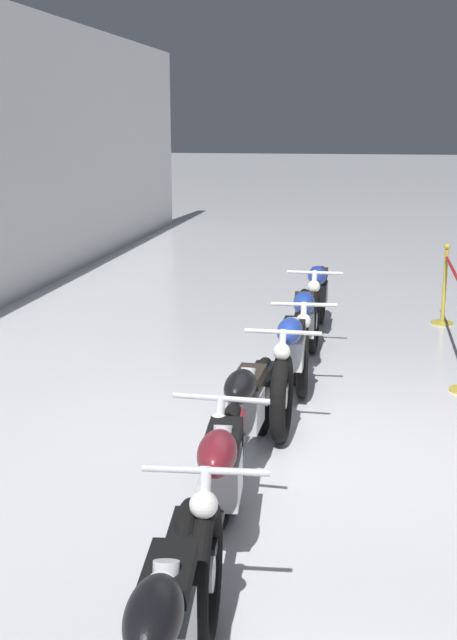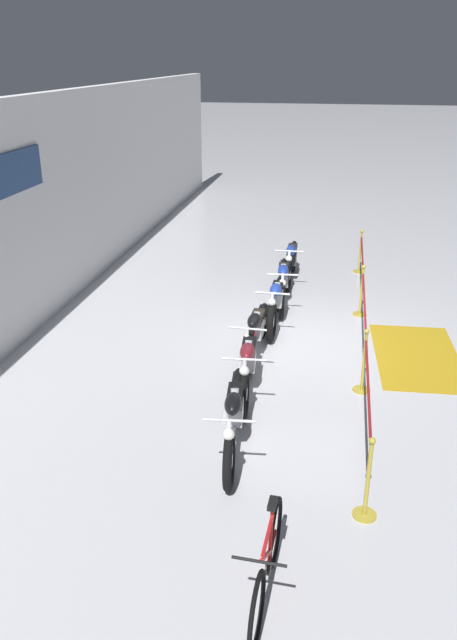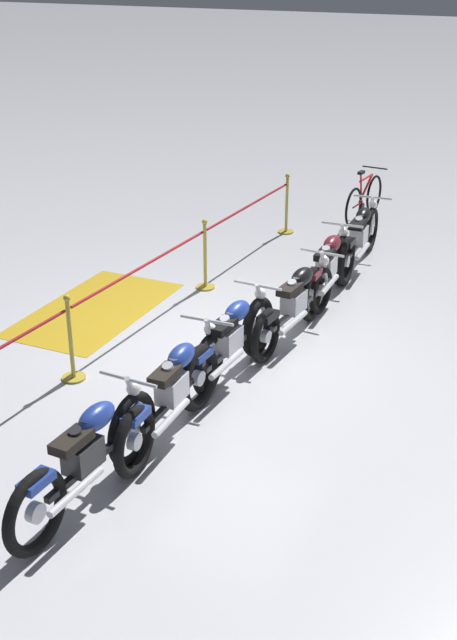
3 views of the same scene
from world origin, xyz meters
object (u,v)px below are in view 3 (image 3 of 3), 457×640
(motorcycle_maroon_1, at_px, (328,269))
(motorcycle_black_2, at_px, (296,302))
(motorcycle_black_0, at_px, (360,238))
(floor_banner, at_px, (95,309))
(motorcycle_blue_4, at_px, (175,390))
(motorcycle_blue_5, at_px, (88,457))
(stanchion_mid_left, at_px, (205,265))
(stanchion_mid_right, at_px, (72,351))
(bicycle, at_px, (364,199))
(motorcycle_blue_3, at_px, (230,343))
(stanchion_far_left, at_px, (201,244))

(motorcycle_maroon_1, bearing_deg, motorcycle_black_2, 2.82)
(motorcycle_black_0, height_order, floor_banner, motorcycle_black_0)
(motorcycle_blue_4, bearing_deg, motorcycle_blue_5, -1.92)
(motorcycle_black_0, bearing_deg, stanchion_mid_left, -41.87)
(motorcycle_blue_5, distance_m, stanchion_mid_right, 2.37)
(motorcycle_black_0, xyz_separation_m, bicycle, (-2.39, -0.74, -0.09))
(motorcycle_maroon_1, height_order, motorcycle_blue_3, same)
(stanchion_far_left, bearing_deg, stanchion_mid_left, 180.00)
(motorcycle_black_0, bearing_deg, motorcycle_blue_5, -1.10)
(motorcycle_black_0, relative_size, stanchion_mid_left, 2.22)
(stanchion_mid_right, relative_size, floor_banner, 0.40)
(stanchion_mid_right, bearing_deg, floor_banner, -150.86)
(stanchion_mid_right, bearing_deg, motorcycle_maroon_1, 153.67)
(stanchion_mid_right, bearing_deg, motorcycle_blue_4, 76.72)
(motorcycle_blue_3, relative_size, stanchion_mid_left, 2.09)
(motorcycle_black_0, height_order, motorcycle_blue_3, motorcycle_blue_3)
(motorcycle_blue_4, distance_m, stanchion_mid_right, 1.66)
(stanchion_mid_left, distance_m, floor_banner, 1.74)
(motorcycle_blue_5, xyz_separation_m, stanchion_mid_right, (-1.78, -1.57, -0.12))
(motorcycle_maroon_1, height_order, stanchion_mid_right, stanchion_mid_right)
(motorcycle_maroon_1, xyz_separation_m, stanchion_far_left, (0.51, -1.75, 0.24))
(motorcycle_blue_3, bearing_deg, motorcycle_blue_4, -0.17)
(motorcycle_blue_3, xyz_separation_m, stanchion_mid_left, (-2.31, -1.62, -0.11))
(stanchion_mid_left, xyz_separation_m, floor_banner, (1.40, -0.97, -0.35))
(floor_banner, bearing_deg, motorcycle_blue_4, 47.26)
(motorcycle_blue_4, relative_size, motorcycle_blue_5, 1.10)
(bicycle, xyz_separation_m, stanchion_mid_left, (4.28, -0.96, -0.03))
(motorcycle_black_0, height_order, stanchion_mid_right, stanchion_mid_right)
(motorcycle_blue_5, relative_size, stanchion_far_left, 0.24)
(floor_banner, bearing_deg, motorcycle_blue_5, 32.45)
(motorcycle_black_2, relative_size, stanchion_mid_right, 2.20)
(bicycle, distance_m, stanchion_mid_left, 4.39)
(bicycle, height_order, stanchion_mid_right, stanchion_mid_right)
(motorcycle_blue_4, height_order, motorcycle_blue_5, motorcycle_blue_5)
(stanchion_mid_left, bearing_deg, motorcycle_blue_5, 17.66)
(motorcycle_black_2, height_order, motorcycle_blue_3, motorcycle_blue_3)
(motorcycle_maroon_1, height_order, motorcycle_black_2, motorcycle_maroon_1)
(motorcycle_blue_5, distance_m, floor_banner, 4.37)
(motorcycle_black_0, bearing_deg, motorcycle_maroon_1, 1.93)
(stanchion_far_left, relative_size, floor_banner, 3.40)
(motorcycle_blue_4, height_order, stanchion_far_left, stanchion_far_left)
(motorcycle_maroon_1, height_order, bicycle, bicycle)
(motorcycle_maroon_1, relative_size, stanchion_mid_left, 2.05)
(motorcycle_blue_3, distance_m, motorcycle_blue_4, 1.21)
(motorcycle_black_0, bearing_deg, bicycle, -162.78)
(motorcycle_black_0, height_order, motorcycle_maroon_1, motorcycle_maroon_1)
(motorcycle_black_2, xyz_separation_m, stanchion_far_left, (-0.75, -1.81, 0.26))
(motorcycle_blue_3, relative_size, stanchion_far_left, 0.25)
(bicycle, bearing_deg, stanchion_far_left, -12.27)
(motorcycle_blue_3, relative_size, bicycle, 1.27)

